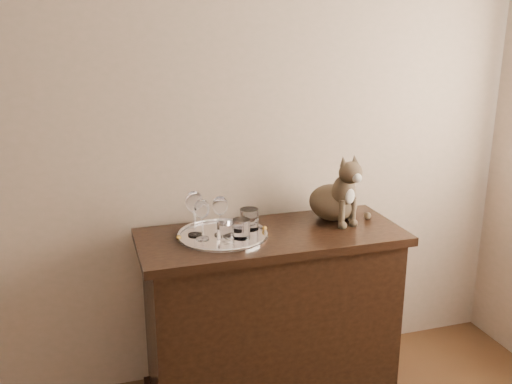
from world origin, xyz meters
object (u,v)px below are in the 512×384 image
tumbler_b (225,232)px  tumbler_c (249,219)px  wine_glass_a (194,213)px  tumbler_a (241,229)px  cat (334,186)px  sideboard (271,317)px  tray (223,236)px  wine_glass_c (202,219)px  wine_glass_d (220,216)px

tumbler_b → tumbler_c: bearing=39.2°
wine_glass_a → tumbler_c: 0.26m
tumbler_a → cat: bearing=15.3°
tumbler_a → tumbler_c: bearing=56.5°
sideboard → wine_glass_a: bearing=170.9°
sideboard → tray: size_ratio=3.00×
wine_glass_c → tumbler_b: 0.12m
tumbler_c → wine_glass_a: bearing=-179.5°
sideboard → cat: (0.34, 0.09, 0.59)m
tray → wine_glass_c: bearing=-169.5°
tray → wine_glass_d: 0.09m
wine_glass_c → tumbler_a: (0.16, -0.04, -0.05)m
sideboard → wine_glass_c: (-0.32, 0.00, 0.52)m
tray → wine_glass_a: bearing=162.7°
tumbler_b → tumbler_a: bearing=13.3°
sideboard → wine_glass_c: 0.61m
wine_glass_a → wine_glass_c: size_ratio=1.13×
tray → wine_glass_d: (-0.01, 0.01, 0.09)m
wine_glass_a → cat: 0.68m
tray → tumbler_a: size_ratio=4.66×
wine_glass_c → tumbler_b: size_ratio=2.20×
wine_glass_d → tumbler_a: wine_glass_d is taller
wine_glass_c → tumbler_a: wine_glass_c is taller
sideboard → tumbler_c: size_ratio=12.52×
tumbler_a → tray: bearing=140.2°
tray → cat: (0.56, 0.08, 0.16)m
wine_glass_a → tumbler_b: bearing=-45.8°
tumbler_b → wine_glass_c: bearing=145.9°
wine_glass_a → cat: bearing=3.4°
tumbler_a → tumbler_b: size_ratio=1.05×
sideboard → wine_glass_d: size_ratio=6.68×
tumbler_c → wine_glass_c: bearing=-166.3°
wine_glass_a → wine_glass_d: bearing=-15.8°
sideboard → tumbler_a: 0.50m
sideboard → cat: cat is taller
wine_glass_d → tumbler_c: wine_glass_d is taller
sideboard → wine_glass_a: size_ratio=5.91×
tray → wine_glass_a: (-0.12, 0.04, 0.11)m
wine_glass_a → wine_glass_c: (0.02, -0.05, -0.01)m
cat → tumbler_b: bearing=-175.0°
wine_glass_a → tumbler_b: (0.11, -0.11, -0.06)m
wine_glass_a → tumbler_a: 0.22m
wine_glass_a → tumbler_c: (0.25, 0.00, -0.05)m
sideboard → tumbler_a: size_ratio=13.98×
tray → wine_glass_d: size_ratio=2.23×
wine_glass_a → cat: size_ratio=0.61×
tumbler_a → tumbler_c: (0.06, 0.10, 0.01)m
sideboard → tumbler_a: bearing=-165.2°
tray → tumbler_a: tumbler_a is taller
tray → wine_glass_c: wine_glass_c is taller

